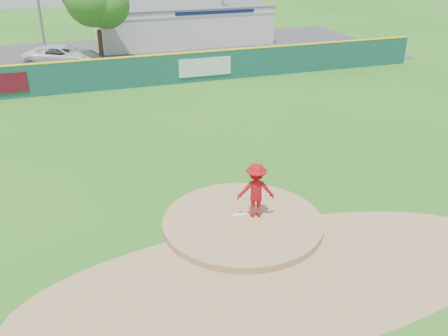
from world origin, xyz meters
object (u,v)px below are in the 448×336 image
object	(u,v)px
pitcher	(256,190)
deciduous_tree	(96,2)
van	(63,56)
pool_building_grp	(181,22)

from	to	relation	value
pitcher	deciduous_tree	xyz separation A→B (m)	(-2.51, 24.88, 3.32)
van	deciduous_tree	distance (m)	4.70
pitcher	pool_building_grp	xyz separation A→B (m)	(5.49, 31.87, 0.43)
pitcher	deciduous_tree	size ratio (longest dim) A/B	0.27
van	pool_building_grp	world-z (taller)	pool_building_grp
deciduous_tree	pool_building_grp	bearing A→B (deg)	41.16
van	pool_building_grp	bearing A→B (deg)	-34.31
pitcher	van	xyz separation A→B (m)	(-5.33, 25.13, -0.42)
pitcher	pool_building_grp	size ratio (longest dim) A/B	0.13
pool_building_grp	deciduous_tree	distance (m)	11.01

